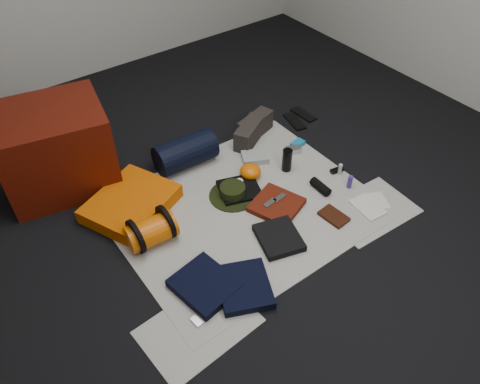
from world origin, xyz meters
TOP-DOWN VIEW (x-y plane):
  - floor at (0.00, 0.00)m, footprint 4.50×4.50m
  - newspaper_mat at (0.00, 0.00)m, footprint 1.60×1.30m
  - newspaper_sheet_front_left at (-0.70, -0.55)m, footprint 0.61×0.44m
  - newspaper_sheet_front_right at (0.65, -0.50)m, footprint 0.60×0.43m
  - red_cabinet at (-0.82, 0.94)m, footprint 0.78×0.69m
  - sleeping_pad at (-0.58, 0.43)m, footprint 0.67×0.62m
  - stuff_sack at (-0.61, 0.10)m, footprint 0.31×0.20m
  - sack_strap_left at (-0.71, 0.10)m, footprint 0.02×0.22m
  - sack_strap_right at (-0.51, 0.10)m, footprint 0.02×0.22m
  - navy_duffel at (-0.06, 0.60)m, footprint 0.44×0.24m
  - boonie_brim at (0.01, 0.14)m, footprint 0.36×0.36m
  - boonie_crown at (0.01, 0.14)m, footprint 0.17×0.17m
  - hiking_boot_left at (0.46, 0.55)m, footprint 0.34×0.26m
  - hiking_boot_right at (0.56, 0.60)m, footprint 0.33×0.20m
  - flip_flop_left at (0.92, 0.54)m, footprint 0.14×0.26m
  - flip_flop_right at (1.05, 0.58)m, footprint 0.09×0.24m
  - trousers_navy_a at (-0.54, -0.37)m, footprint 0.34×0.37m
  - trousers_navy_b at (-0.37, -0.51)m, footprint 0.38×0.40m
  - trousers_charcoal at (0.01, -0.35)m, footprint 0.31×0.33m
  - black_tshirt at (0.08, 0.15)m, footprint 0.33×0.32m
  - red_shirt at (0.18, -0.12)m, footprint 0.37×0.37m
  - orange_stuff_sack at (0.23, 0.22)m, footprint 0.18×0.18m
  - first_aid_pouch at (0.37, 0.35)m, footprint 0.22×0.20m
  - water_bottle at (0.48, 0.13)m, footprint 0.08×0.08m
  - speaker at (0.52, -0.17)m, footprint 0.06×0.16m
  - compact_camera at (0.65, 0.25)m, footprint 0.12×0.10m
  - cyan_case at (0.73, 0.29)m, footprint 0.11×0.08m
  - toiletry_purple at (0.70, -0.27)m, footprint 0.04×0.04m
  - toiletry_clear at (0.75, -0.13)m, footprint 0.04×0.04m
  - paperback_book at (0.41, -0.41)m, footprint 0.13×0.19m
  - map_booklet at (0.65, -0.48)m, footprint 0.17×0.23m
  - map_printout at (0.75, -0.47)m, footprint 0.18×0.20m
  - sunglasses at (0.75, -0.10)m, footprint 0.10×0.06m
  - key_cluster at (-0.68, -0.52)m, footprint 0.07×0.07m
  - tape_roll at (0.10, 0.18)m, footprint 0.05×0.05m
  - energy_bar_a at (0.14, -0.10)m, footprint 0.10×0.05m
  - energy_bar_b at (0.22, -0.10)m, footprint 0.10×0.05m

SIDE VIEW (x-z plane):
  - floor at x=0.00m, z-range -0.02..0.00m
  - newspaper_sheet_front_left at x=-0.70m, z-range 0.00..0.00m
  - newspaper_sheet_front_right at x=0.65m, z-range 0.00..0.00m
  - newspaper_mat at x=0.00m, z-range 0.00..0.01m
  - flip_flop_right at x=1.05m, z-range 0.00..0.01m
  - flip_flop_left at x=0.92m, z-range 0.00..0.01m
  - map_printout at x=0.75m, z-range 0.01..0.01m
  - boonie_brim at x=0.01m, z-range 0.01..0.01m
  - key_cluster at x=-0.68m, z-range 0.01..0.02m
  - map_booklet at x=0.65m, z-range 0.01..0.02m
  - sunglasses at x=0.75m, z-range 0.01..0.03m
  - paperback_book at x=0.41m, z-range 0.01..0.03m
  - black_tshirt at x=0.08m, z-range 0.01..0.03m
  - cyan_case at x=0.73m, z-range 0.01..0.04m
  - red_shirt at x=0.18m, z-range 0.01..0.04m
  - trousers_charcoal at x=0.01m, z-range 0.01..0.05m
  - compact_camera at x=0.65m, z-range 0.01..0.05m
  - first_aid_pouch at x=0.37m, z-range 0.01..0.05m
  - trousers_navy_b at x=-0.37m, z-range 0.01..0.06m
  - trousers_navy_a at x=-0.54m, z-range 0.01..0.06m
  - speaker at x=0.52m, z-range 0.01..0.07m
  - toiletry_clear at x=0.75m, z-range 0.01..0.09m
  - tape_roll at x=0.10m, z-range 0.03..0.07m
  - energy_bar_a at x=0.14m, z-range 0.04..0.06m
  - energy_bar_b at x=0.22m, z-range 0.04..0.06m
  - boonie_crown at x=0.01m, z-range 0.01..0.09m
  - orange_stuff_sack at x=0.23m, z-range 0.01..0.10m
  - toiletry_purple at x=0.70m, z-range 0.01..0.10m
  - sleeping_pad at x=-0.58m, z-range 0.01..0.10m
  - hiking_boot_right at x=0.56m, z-range 0.01..0.16m
  - hiking_boot_left at x=0.46m, z-range 0.01..0.16m
  - water_bottle at x=0.48m, z-range 0.01..0.18m
  - stuff_sack at x=-0.61m, z-range 0.01..0.18m
  - sack_strap_left at x=-0.71m, z-range 0.01..0.22m
  - sack_strap_right at x=-0.51m, z-range 0.01..0.22m
  - navy_duffel at x=-0.06m, z-range 0.01..0.23m
  - red_cabinet at x=-0.82m, z-range 0.00..0.57m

